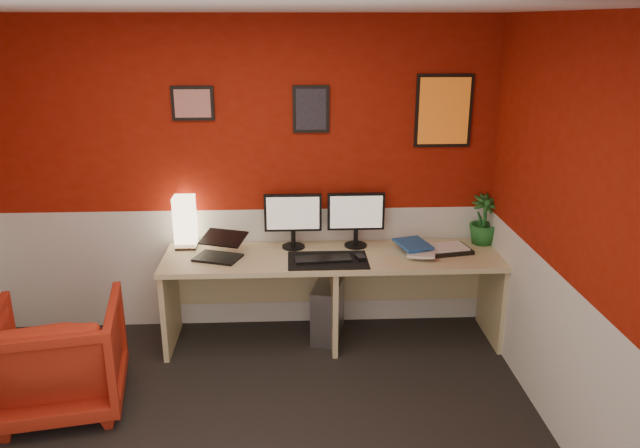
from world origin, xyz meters
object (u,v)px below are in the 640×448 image
(shoji_lamp, at_px, (185,223))
(desk, at_px, (333,298))
(potted_plant, at_px, (484,220))
(zen_tray, at_px, (447,250))
(monitor_left, at_px, (293,213))
(armchair, at_px, (59,357))
(pc_tower, at_px, (328,310))
(monitor_right, at_px, (356,211))
(laptop, at_px, (217,245))

(shoji_lamp, bearing_deg, desk, -11.15)
(potted_plant, bearing_deg, zen_tray, -152.84)
(monitor_left, bearing_deg, armchair, -147.48)
(desk, bearing_deg, pc_tower, 112.91)
(monitor_right, distance_m, armchair, 2.35)
(desk, bearing_deg, shoji_lamp, 168.85)
(monitor_right, relative_size, pc_tower, 1.29)
(laptop, relative_size, monitor_left, 0.57)
(monitor_right, height_order, pc_tower, monitor_right)
(desk, relative_size, armchair, 3.25)
(potted_plant, xyz_separation_m, pc_tower, (-1.25, -0.12, -0.71))
(shoji_lamp, height_order, potted_plant, same)
(pc_tower, bearing_deg, zen_tray, 10.94)
(desk, distance_m, potted_plant, 1.36)
(potted_plant, xyz_separation_m, armchair, (-3.06, -1.00, -0.57))
(monitor_left, xyz_separation_m, pc_tower, (0.27, -0.10, -0.80))
(monitor_left, relative_size, potted_plant, 1.45)
(monitor_right, bearing_deg, potted_plant, 0.84)
(desk, bearing_deg, laptop, -177.84)
(desk, height_order, pc_tower, desk)
(armchair, bearing_deg, monitor_left, -157.61)
(monitor_right, bearing_deg, armchair, -154.10)
(monitor_left, bearing_deg, monitor_right, 0.92)
(monitor_left, height_order, armchair, monitor_left)
(pc_tower, height_order, armchair, armchair)
(monitor_left, bearing_deg, potted_plant, 0.87)
(potted_plant, height_order, pc_tower, potted_plant)
(laptop, bearing_deg, potted_plant, 26.41)
(zen_tray, height_order, potted_plant, potted_plant)
(zen_tray, bearing_deg, monitor_left, 173.13)
(pc_tower, relative_size, armchair, 0.56)
(armchair, bearing_deg, zen_tray, -173.12)
(desk, xyz_separation_m, shoji_lamp, (-1.15, 0.23, 0.56))
(zen_tray, bearing_deg, armchair, -163.00)
(monitor_left, bearing_deg, pc_tower, -20.02)
(shoji_lamp, relative_size, monitor_right, 0.69)
(potted_plant, bearing_deg, laptop, -173.49)
(laptop, height_order, armchair, laptop)
(shoji_lamp, height_order, zen_tray, shoji_lamp)
(pc_tower, bearing_deg, desk, -53.31)
(desk, distance_m, zen_tray, 0.97)
(monitor_left, relative_size, monitor_right, 1.00)
(desk, relative_size, zen_tray, 7.43)
(monitor_left, xyz_separation_m, zen_tray, (1.20, -0.14, -0.28))
(monitor_left, bearing_deg, zen_tray, -6.87)
(zen_tray, relative_size, pc_tower, 0.78)
(laptop, xyz_separation_m, zen_tray, (1.77, 0.07, -0.09))
(zen_tray, distance_m, armchair, 2.88)
(zen_tray, distance_m, pc_tower, 1.06)
(desk, xyz_separation_m, armchair, (-1.84, -0.80, -0.00))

